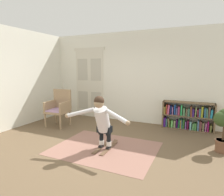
{
  "coord_description": "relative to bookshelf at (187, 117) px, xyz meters",
  "views": [
    {
      "loc": [
        1.98,
        -3.44,
        1.76
      ],
      "look_at": [
        0.06,
        0.7,
        1.05
      ],
      "focal_mm": 31.25,
      "sensor_mm": 36.0,
      "label": 1
    }
  ],
  "objects": [
    {
      "name": "double_door",
      "position": [
        -3.33,
        0.15,
        0.86
      ],
      "size": [
        1.22,
        0.05,
        2.45
      ],
      "color": "beige",
      "rests_on": "ground"
    },
    {
      "name": "bookshelf",
      "position": [
        0.0,
        0.0,
        0.0
      ],
      "size": [
        1.4,
        0.3,
        0.8
      ],
      "color": "brown",
      "rests_on": "ground"
    },
    {
      "name": "back_wall",
      "position": [
        -1.65,
        0.21,
        1.08
      ],
      "size": [
        6.0,
        0.1,
        2.9
      ],
      "primitive_type": "cube",
      "color": "silver",
      "rests_on": "ground"
    },
    {
      "name": "skis_pair",
      "position": [
        -1.53,
        -2.16,
        -0.35
      ],
      "size": [
        0.28,
        0.79,
        0.07
      ],
      "color": "brown",
      "rests_on": "rug"
    },
    {
      "name": "rug",
      "position": [
        -1.53,
        -2.19,
        -0.37
      ],
      "size": [
        2.21,
        1.71,
        0.01
      ],
      "primitive_type": "cube",
      "color": "#906355",
      "rests_on": "ground"
    },
    {
      "name": "wicker_chair",
      "position": [
        -3.58,
        -1.24,
        0.21
      ],
      "size": [
        0.65,
        0.65,
        1.1
      ],
      "color": "#9C805D",
      "rests_on": "ground"
    },
    {
      "name": "person_skier",
      "position": [
        -1.52,
        -2.34,
        0.34
      ],
      "size": [
        1.43,
        0.6,
        1.13
      ],
      "color": "white",
      "rests_on": "skis_pair"
    },
    {
      "name": "side_wall_left",
      "position": [
        -4.65,
        -1.99,
        1.08
      ],
      "size": [
        0.1,
        6.0,
        2.9
      ],
      "primitive_type": "cube",
      "color": "silver",
      "rests_on": "ground"
    },
    {
      "name": "ground_plane",
      "position": [
        -1.65,
        -2.39,
        -0.37
      ],
      "size": [
        7.2,
        7.2,
        0.0
      ],
      "primitive_type": "plane",
      "color": "brown"
    },
    {
      "name": "potted_plant",
      "position": [
        0.79,
        -1.29,
        0.22
      ],
      "size": [
        0.38,
        0.35,
        0.93
      ],
      "color": "brown",
      "rests_on": "ground"
    }
  ]
}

